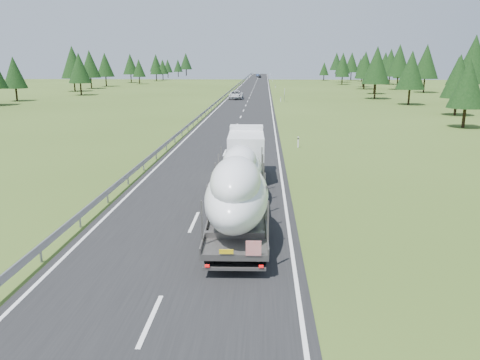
{
  "coord_description": "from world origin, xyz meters",
  "views": [
    {
      "loc": [
        3.39,
        -12.58,
        7.65
      ],
      "look_at": [
        2.19,
        10.3,
        1.84
      ],
      "focal_mm": 35.0,
      "sensor_mm": 36.0,
      "label": 1
    }
  ],
  "objects_px": {
    "boat_truck": "(240,175)",
    "distant_van": "(236,95)",
    "highway_sign": "(284,93)",
    "distant_car_dark": "(260,76)",
    "distant_car_blue": "(258,75)"
  },
  "relations": [
    {
      "from": "boat_truck",
      "to": "distant_van",
      "type": "height_order",
      "value": "boat_truck"
    },
    {
      "from": "highway_sign",
      "to": "distant_car_dark",
      "type": "relative_size",
      "value": 0.66
    },
    {
      "from": "highway_sign",
      "to": "distant_van",
      "type": "height_order",
      "value": "highway_sign"
    },
    {
      "from": "highway_sign",
      "to": "distant_car_blue",
      "type": "relative_size",
      "value": 0.62
    },
    {
      "from": "boat_truck",
      "to": "distant_van",
      "type": "bearing_deg",
      "value": 93.63
    },
    {
      "from": "boat_truck",
      "to": "distant_van",
      "type": "relative_size",
      "value": 2.89
    },
    {
      "from": "highway_sign",
      "to": "distant_car_dark",
      "type": "xyz_separation_m",
      "value": [
        -6.43,
        142.83,
        -1.14
      ]
    },
    {
      "from": "highway_sign",
      "to": "distant_van",
      "type": "distance_m",
      "value": 12.03
    },
    {
      "from": "highway_sign",
      "to": "distant_van",
      "type": "xyz_separation_m",
      "value": [
        -9.84,
        6.85,
        -0.95
      ]
    },
    {
      "from": "distant_car_dark",
      "to": "distant_car_blue",
      "type": "distance_m",
      "value": 19.87
    },
    {
      "from": "distant_car_dark",
      "to": "distant_car_blue",
      "type": "xyz_separation_m",
      "value": [
        -1.28,
        19.82,
        0.02
      ]
    },
    {
      "from": "distant_van",
      "to": "distant_car_blue",
      "type": "bearing_deg",
      "value": 88.92
    },
    {
      "from": "distant_car_blue",
      "to": "boat_truck",
      "type": "bearing_deg",
      "value": -86.38
    },
    {
      "from": "highway_sign",
      "to": "boat_truck",
      "type": "bearing_deg",
      "value": -94.13
    },
    {
      "from": "boat_truck",
      "to": "distant_car_dark",
      "type": "distance_m",
      "value": 212.25
    }
  ]
}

